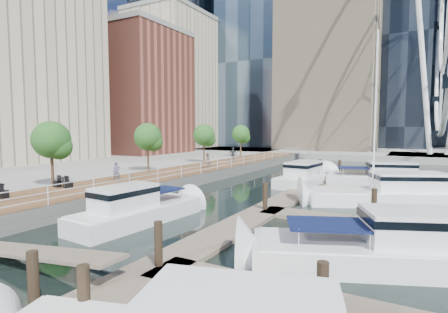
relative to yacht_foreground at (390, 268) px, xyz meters
name	(u,v)px	position (x,y,z in m)	size (l,w,h in m)	color
ground	(135,242)	(-10.22, -2.28, 0.00)	(520.00, 520.00, 0.00)	black
boardwalk	(175,177)	(-19.22, 12.72, 0.50)	(6.00, 60.00, 1.00)	brown
seawall	(202,179)	(-16.22, 12.72, 0.50)	(0.25, 60.00, 1.00)	#595954
land_inland	(10,163)	(-46.22, 12.72, 0.50)	(48.00, 90.00, 1.00)	gray
land_far	(375,144)	(-10.22, 99.72, 0.50)	(200.00, 114.00, 1.00)	gray
pier	(438,158)	(3.78, 49.72, 0.50)	(14.00, 12.00, 1.00)	gray
railing	(201,168)	(-16.32, 12.72, 1.52)	(0.10, 60.00, 1.05)	white
floating_docks	(356,207)	(-2.25, 7.70, 0.49)	(16.00, 34.00, 2.60)	#6D6051
midrise_condos	(92,75)	(-43.78, 24.54, 13.42)	(19.00, 67.00, 28.00)	#BCAD8E
street_trees	(148,137)	(-21.62, 11.72, 4.29)	(2.60, 42.60, 4.60)	#3F2B1C
yacht_foreground	(390,268)	(0.00, 0.00, 0.00)	(2.93, 10.92, 2.15)	white
pedestrian_near	(117,172)	(-19.41, 5.58, 1.77)	(0.56, 0.37, 1.53)	#53546F
pedestrian_mid	(207,161)	(-17.92, 16.39, 1.80)	(0.77, 0.60, 1.59)	#7E6457
pedestrian_far	(233,154)	(-19.14, 24.55, 1.88)	(1.03, 0.43, 1.76)	#2F343B
moored_yachts	(376,208)	(-1.44, 10.22, 0.00)	(24.18, 34.46, 11.50)	white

